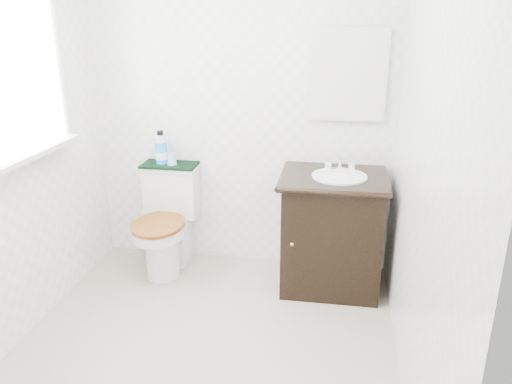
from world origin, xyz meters
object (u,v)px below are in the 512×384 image
(trash_bin, at_px, (298,249))
(mouthwash_bottle, at_px, (161,148))
(vanity, at_px, (332,229))
(cup, at_px, (172,159))
(toilet, at_px, (168,225))

(trash_bin, height_order, mouthwash_bottle, mouthwash_bottle)
(vanity, xyz_separation_m, trash_bin, (-0.25, 0.20, -0.27))
(trash_bin, relative_size, mouthwash_bottle, 1.30)
(trash_bin, bearing_deg, vanity, -38.66)
(vanity, xyz_separation_m, cup, (-1.19, 0.17, 0.40))
(mouthwash_bottle, bearing_deg, vanity, -8.44)
(trash_bin, xyz_separation_m, mouthwash_bottle, (-1.04, -0.01, 0.74))
(trash_bin, bearing_deg, toilet, -172.37)
(mouthwash_bottle, height_order, cup, mouthwash_bottle)
(vanity, bearing_deg, trash_bin, 141.34)
(mouthwash_bottle, distance_m, cup, 0.12)
(vanity, relative_size, trash_bin, 2.85)
(trash_bin, xyz_separation_m, cup, (-0.95, -0.03, 0.67))
(toilet, xyz_separation_m, cup, (0.03, 0.10, 0.49))
(toilet, distance_m, trash_bin, 1.00)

